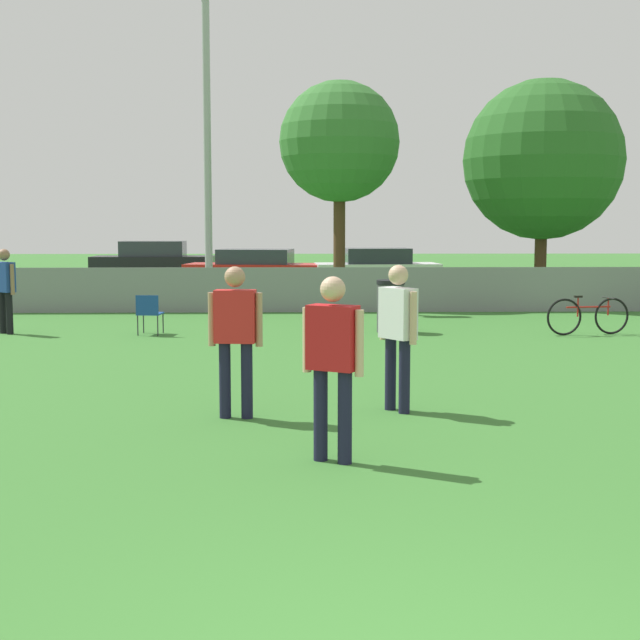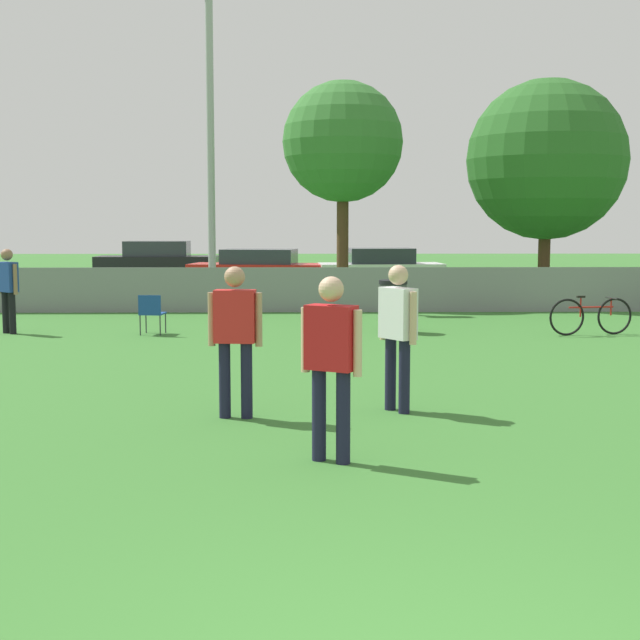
% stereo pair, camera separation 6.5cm
% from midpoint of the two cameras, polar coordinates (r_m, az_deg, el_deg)
% --- Properties ---
extents(fence_backline, '(18.59, 0.07, 1.21)m').
position_cam_midpoint_polar(fence_backline, '(21.79, 0.38, 1.95)').
color(fence_backline, gray).
rests_on(fence_backline, ground_plane).
extents(light_pole, '(0.90, 0.36, 8.63)m').
position_cam_midpoint_polar(light_pole, '(24.00, -7.34, 13.12)').
color(light_pole, '#9E9EA3').
rests_on(light_pole, ground_plane).
extents(tree_near_pole, '(3.24, 3.24, 5.97)m').
position_cam_midpoint_polar(tree_near_pole, '(24.36, 1.18, 11.28)').
color(tree_near_pole, '#4C331E').
rests_on(tree_near_pole, ground_plane).
extents(tree_far_right, '(4.25, 4.25, 5.97)m').
position_cam_midpoint_polar(tree_far_right, '(24.76, 14.01, 9.90)').
color(tree_far_right, '#4C331E').
rests_on(tree_far_right, ground_plane).
extents(player_thrower_red, '(0.54, 0.41, 1.70)m').
position_cam_midpoint_polar(player_thrower_red, '(8.04, 0.59, -2.18)').
color(player_thrower_red, '#191933').
rests_on(player_thrower_red, ground_plane).
extents(player_receiver_white, '(0.43, 0.52, 1.70)m').
position_cam_midpoint_polar(player_receiver_white, '(10.25, 4.83, -0.38)').
color(player_receiver_white, '#191933').
rests_on(player_receiver_white, ground_plane).
extents(player_defender_red, '(0.61, 0.27, 1.70)m').
position_cam_midpoint_polar(player_defender_red, '(9.91, -5.63, -0.61)').
color(player_defender_red, '#191933').
rests_on(player_defender_red, ground_plane).
extents(spectator_in_blue, '(0.48, 0.44, 1.67)m').
position_cam_midpoint_polar(spectator_in_blue, '(18.54, -19.61, 2.16)').
color(spectator_in_blue, black).
rests_on(spectator_in_blue, ground_plane).
extents(folding_chair_sideline, '(0.49, 0.49, 0.79)m').
position_cam_midpoint_polar(folding_chair_sideline, '(17.67, -10.98, 0.55)').
color(folding_chair_sideline, '#333338').
rests_on(folding_chair_sideline, ground_plane).
extents(bicycle_sideline, '(1.71, 0.45, 0.77)m').
position_cam_midpoint_polar(bicycle_sideline, '(18.11, 16.69, 0.26)').
color(bicycle_sideline, black).
rests_on(bicycle_sideline, ground_plane).
extents(trash_bin, '(0.57, 0.57, 1.04)m').
position_cam_midpoint_polar(trash_bin, '(17.83, 4.43, 0.90)').
color(trash_bin, '#3F3F44').
rests_on(trash_bin, ground_plane).
extents(parked_car_dark, '(4.54, 1.74, 1.51)m').
position_cam_midpoint_polar(parked_car_dark, '(34.15, -10.67, 3.67)').
color(parked_car_dark, black).
rests_on(parked_car_dark, ground_plane).
extents(parked_car_red, '(4.76, 2.35, 1.32)m').
position_cam_midpoint_polar(parked_car_red, '(29.62, -4.21, 3.24)').
color(parked_car_red, black).
rests_on(parked_car_red, ground_plane).
extents(parked_car_white, '(4.08, 1.93, 1.37)m').
position_cam_midpoint_polar(parked_car_white, '(29.03, 3.60, 3.25)').
color(parked_car_white, black).
rests_on(parked_car_white, ground_plane).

